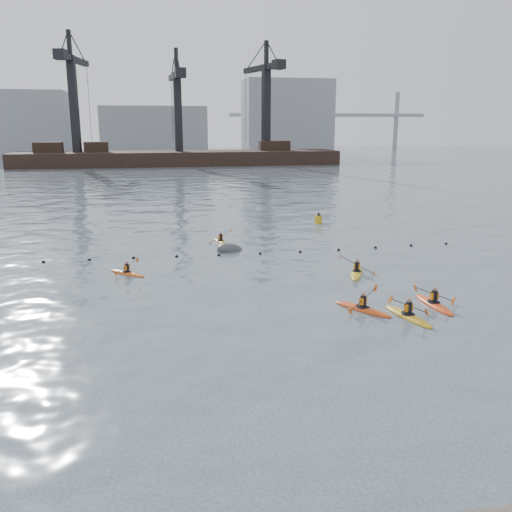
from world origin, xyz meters
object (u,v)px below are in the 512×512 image
object	(u,v)px
kayaker_1	(408,315)
kayaker_5	(221,241)
kayaker_0	(363,308)
kayaker_4	(434,303)
kayaker_3	(357,272)
nav_buoy	(318,219)
mooring_buoy	(230,250)
kayaker_2	(127,273)

from	to	relation	value
kayaker_1	kayaker_5	size ratio (longest dim) A/B	1.19
kayaker_0	kayaker_4	bearing A→B (deg)	-33.37
kayaker_0	kayaker_5	world-z (taller)	kayaker_0
kayaker_3	kayaker_5	world-z (taller)	kayaker_3
kayaker_3	nav_buoy	distance (m)	17.90
kayaker_0	kayaker_5	distance (m)	18.13
kayaker_4	mooring_buoy	world-z (taller)	kayaker_4
kayaker_2	kayaker_4	xyz separation A→B (m)	(15.94, -9.26, 0.02)
kayaker_5	mooring_buoy	size ratio (longest dim) A/B	1.39
kayaker_3	kayaker_5	size ratio (longest dim) A/B	1.12
kayaker_1	kayaker_3	xyz separation A→B (m)	(0.43, 7.95, -0.00)
kayaker_3	kayaker_5	bearing A→B (deg)	148.35
kayaker_1	kayaker_2	distance (m)	17.45
kayaker_2	kayaker_0	bearing A→B (deg)	-83.33
kayaker_3	nav_buoy	world-z (taller)	kayaker_3
kayaker_4	kayaker_2	bearing A→B (deg)	-32.23
kayaker_2	nav_buoy	xyz separation A→B (m)	(17.22, 14.93, 0.28)
kayaker_1	nav_buoy	distance (m)	25.83
kayaker_1	kayaker_4	xyz separation A→B (m)	(2.13, 1.42, 0.00)
kayaker_1	nav_buoy	world-z (taller)	kayaker_1
kayaker_0	kayaker_3	distance (m)	6.90
kayaker_3	nav_buoy	bearing A→B (deg)	105.07
kayaker_0	kayaker_3	xyz separation A→B (m)	(2.21, 6.53, 0.00)
kayaker_5	nav_buoy	size ratio (longest dim) A/B	2.45
kayaker_0	nav_buoy	distance (m)	24.74
kayaker_1	kayaker_4	size ratio (longest dim) A/B	1.00
kayaker_0	nav_buoy	xyz separation A→B (m)	(5.20, 24.18, 0.27)
kayaker_3	nav_buoy	xyz separation A→B (m)	(2.99, 17.65, 0.27)
kayaker_1	nav_buoy	size ratio (longest dim) A/B	2.91
nav_buoy	kayaker_1	bearing A→B (deg)	-97.61
kayaker_2	kayaker_3	xyz separation A→B (m)	(14.23, -2.72, 0.01)
nav_buoy	kayaker_0	bearing A→B (deg)	-102.14
kayaker_0	kayaker_5	xyz separation A→B (m)	(-5.04, 17.42, -0.01)
kayaker_1	kayaker_4	world-z (taller)	kayaker_1
mooring_buoy	kayaker_4	bearing A→B (deg)	-59.26
kayaker_5	nav_buoy	distance (m)	12.27
mooring_buoy	nav_buoy	bearing A→B (deg)	44.32
kayaker_3	kayaker_2	bearing A→B (deg)	-166.12
kayaker_2	mooring_buoy	distance (m)	9.00
kayaker_0	kayaker_4	distance (m)	3.91
kayaker_1	mooring_buoy	bearing A→B (deg)	100.22
kayaker_1	kayaker_0	bearing A→B (deg)	129.47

